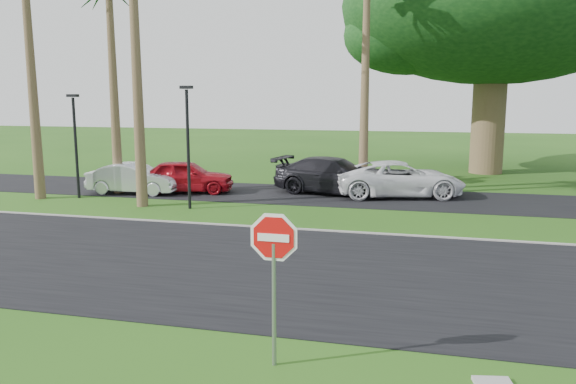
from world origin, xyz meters
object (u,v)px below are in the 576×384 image
(car_red, at_px, (185,176))
(car_dark, at_px, (335,176))
(car_silver, at_px, (134,179))
(stop_sign_near, at_px, (274,258))
(car_minivan, at_px, (400,179))

(car_red, xyz_separation_m, car_dark, (6.52, 1.28, 0.06))
(car_red, relative_size, car_dark, 0.78)
(car_silver, bearing_deg, stop_sign_near, -148.06)
(car_silver, relative_size, car_dark, 0.74)
(stop_sign_near, relative_size, car_silver, 0.65)
(car_dark, bearing_deg, stop_sign_near, -164.24)
(car_red, bearing_deg, car_dark, -92.15)
(car_silver, height_order, car_minivan, car_minivan)
(car_red, distance_m, car_minivan, 9.41)
(car_minivan, bearing_deg, car_silver, 86.03)
(car_red, bearing_deg, stop_sign_near, -164.46)
(car_silver, height_order, car_red, car_red)
(car_silver, xyz_separation_m, car_red, (2.07, 0.83, 0.06))
(stop_sign_near, height_order, car_minivan, stop_sign_near)
(car_silver, distance_m, car_minivan, 11.58)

